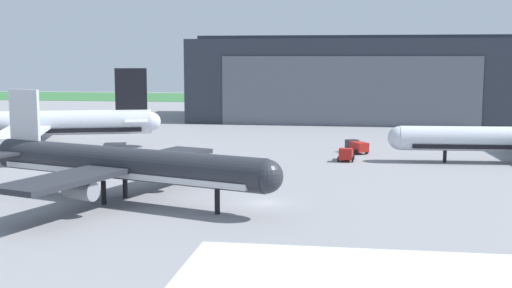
# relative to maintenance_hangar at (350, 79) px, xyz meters

# --- Properties ---
(ground_plane) EXTENTS (440.00, 440.00, 0.00)m
(ground_plane) POSITION_rel_maintenance_hangar_xyz_m (-8.07, -101.80, -10.25)
(ground_plane) COLOR gray
(grass_field_strip) EXTENTS (440.00, 56.00, 0.08)m
(grass_field_strip) POSITION_rel_maintenance_hangar_xyz_m (-8.07, 84.33, -10.21)
(grass_field_strip) COLOR #346C3A
(grass_field_strip) RESTS_ON ground_plane
(maintenance_hangar) EXTENTS (78.30, 37.03, 21.41)m
(maintenance_hangar) POSITION_rel_maintenance_hangar_xyz_m (0.00, 0.00, 0.00)
(maintenance_hangar) COLOR #2D333D
(maintenance_hangar) RESTS_ON ground_plane
(airliner_far_right) EXTENTS (44.51, 40.69, 14.02)m
(airliner_far_right) POSITION_rel_maintenance_hangar_xyz_m (-54.86, -65.77, -5.87)
(airliner_far_right) COLOR silver
(airliner_far_right) RESTS_ON ground_plane
(airliner_near_right) EXTENTS (36.14, 31.29, 12.17)m
(airliner_near_right) POSITION_rel_maintenance_hangar_xyz_m (-23.57, -103.82, -6.03)
(airliner_near_right) COLOR #282B33
(airliner_near_right) RESTS_ON ground_plane
(baggage_tug) EXTENTS (4.05, 4.89, 2.11)m
(baggage_tug) POSITION_rel_maintenance_hangar_xyz_m (1.87, -61.96, -9.07)
(baggage_tug) COLOR #2D2D33
(baggage_tug) RESTS_ON ground_plane
(fuel_bowser) EXTENTS (2.61, 4.31, 2.09)m
(fuel_bowser) POSITION_rel_maintenance_hangar_xyz_m (0.24, -70.59, -9.20)
(fuel_bowser) COLOR #AD1E19
(fuel_bowser) RESTS_ON ground_plane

